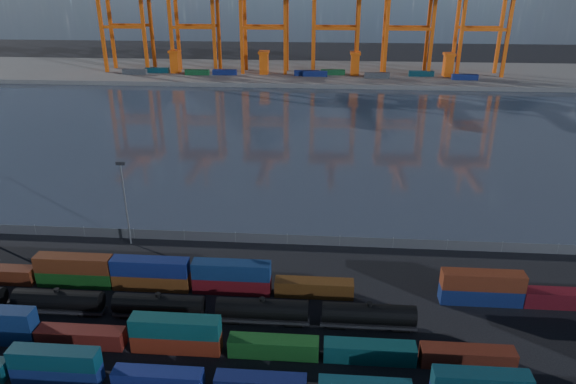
{
  "coord_description": "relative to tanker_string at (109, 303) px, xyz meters",
  "views": [
    {
      "loc": [
        6.76,
        -58.35,
        47.49
      ],
      "look_at": [
        0.0,
        30.0,
        10.0
      ],
      "focal_mm": 32.0,
      "sensor_mm": 36.0,
      "label": 1
    }
  ],
  "objects": [
    {
      "name": "ground",
      "position": [
        25.02,
        -3.73,
        -2.15
      ],
      "size": [
        700.0,
        700.0,
        0.0
      ],
      "primitive_type": "plane",
      "color": "black",
      "rests_on": "ground"
    },
    {
      "name": "waterfront_fence",
      "position": [
        25.02,
        24.27,
        -1.15
      ],
      "size": [
        160.12,
        0.12,
        2.2
      ],
      "color": "#595B5E",
      "rests_on": "ground"
    },
    {
      "name": "container_row_mid",
      "position": [
        28.75,
        -6.9,
        -0.08
      ],
      "size": [
        141.4,
        2.48,
        5.28
      ],
      "color": "#3C3F41",
      "rests_on": "ground"
    },
    {
      "name": "tanker_string",
      "position": [
        0.0,
        0.0,
        0.0
      ],
      "size": [
        91.46,
        3.0,
        4.29
      ],
      "color": "black",
      "rests_on": "ground"
    },
    {
      "name": "straddle_carriers",
      "position": [
        22.52,
        196.27,
        5.67
      ],
      "size": [
        140.0,
        7.0,
        11.1
      ],
      "color": "#ED5A10",
      "rests_on": "far_quay"
    },
    {
      "name": "harbor_water",
      "position": [
        25.02,
        101.27,
        -2.14
      ],
      "size": [
        700.0,
        700.0,
        0.0
      ],
      "primitive_type": "plane",
      "color": "#303946",
      "rests_on": "ground"
    },
    {
      "name": "container_row_south",
      "position": [
        17.34,
        -13.79,
        -0.28
      ],
      "size": [
        139.26,
        2.29,
        4.89
      ],
      "color": "#3A3C3F",
      "rests_on": "ground"
    },
    {
      "name": "yard_light_mast",
      "position": [
        -4.98,
        22.27,
        7.15
      ],
      "size": [
        1.6,
        0.4,
        16.6
      ],
      "color": "slate",
      "rests_on": "ground"
    },
    {
      "name": "quay_containers",
      "position": [
        14.03,
        191.73,
        1.15
      ],
      "size": [
        172.58,
        10.99,
        2.6
      ],
      "color": "navy",
      "rests_on": "far_quay"
    },
    {
      "name": "far_quay",
      "position": [
        25.02,
        206.27,
        -1.15
      ],
      "size": [
        700.0,
        70.0,
        2.0
      ],
      "primitive_type": "cube",
      "color": "#514F4C",
      "rests_on": "ground"
    },
    {
      "name": "container_row_north",
      "position": [
        11.21,
        7.64,
        0.12
      ],
      "size": [
        142.71,
        2.56,
        5.45
      ],
      "color": "navy",
      "rests_on": "ground"
    }
  ]
}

